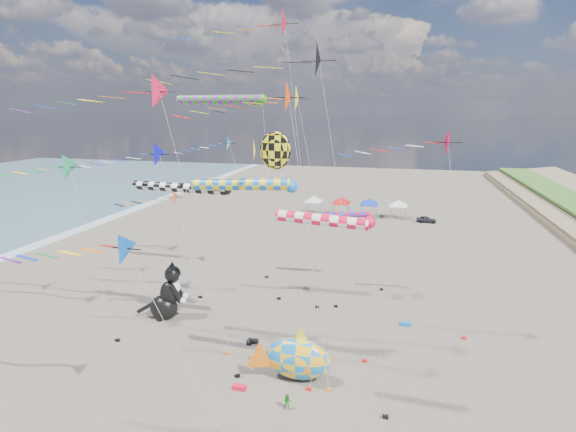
# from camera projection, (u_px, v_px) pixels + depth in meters

# --- Properties ---
(delta_kite_0) EXTENTS (9.94, 1.76, 15.91)m
(delta_kite_0) POSITION_uv_depth(u_px,v_px,m) (223.00, 147.00, 48.65)
(delta_kite_0) COLOR #1D9BC7
(delta_kite_0) RESTS_ON ground
(delta_kite_1) EXTENTS (10.54, 2.58, 20.88)m
(delta_kite_1) POSITION_uv_depth(u_px,v_px,m) (305.00, 101.00, 39.60)
(delta_kite_1) COLOR #FFF626
(delta_kite_1) RESTS_ON ground
(delta_kite_2) EXTENTS (9.97, 2.29, 17.44)m
(delta_kite_2) POSITION_uv_depth(u_px,v_px,m) (440.00, 144.00, 34.30)
(delta_kite_2) COLOR #EA002E
(delta_kite_2) RESTS_ON ground
(delta_kite_3) EXTENTS (10.01, 2.13, 20.43)m
(delta_kite_3) POSITION_uv_depth(u_px,v_px,m) (277.00, 102.00, 26.82)
(delta_kite_3) COLOR #F2460B
(delta_kite_3) RESTS_ON ground
(delta_kite_4) EXTENTS (9.78, 1.62, 10.97)m
(delta_kite_4) POSITION_uv_depth(u_px,v_px,m) (154.00, 202.00, 44.26)
(delta_kite_4) COLOR #F9421C
(delta_kite_4) RESTS_ON ground
(delta_kite_5) EXTENTS (11.78, 1.81, 12.75)m
(delta_kite_5) POSITION_uv_depth(u_px,v_px,m) (124.00, 253.00, 22.91)
(delta_kite_5) COLOR blue
(delta_kite_5) RESTS_ON ground
(delta_kite_6) EXTENTS (11.89, 2.35, 15.36)m
(delta_kite_6) POSITION_uv_depth(u_px,v_px,m) (48.00, 171.00, 34.82)
(delta_kite_6) COLOR #1C9755
(delta_kite_6) RESTS_ON ground
(delta_kite_7) EXTENTS (16.11, 2.72, 27.23)m
(delta_kite_7) POSITION_uv_depth(u_px,v_px,m) (260.00, 26.00, 38.51)
(delta_kite_7) COLOR red
(delta_kite_7) RESTS_ON ground
(delta_kite_8) EXTENTS (10.61, 1.92, 16.40)m
(delta_kite_8) POSITION_uv_depth(u_px,v_px,m) (157.00, 159.00, 32.63)
(delta_kite_8) COLOR #0A07D4
(delta_kite_8) RESTS_ON ground
(delta_kite_9) EXTENTS (14.94, 2.32, 20.89)m
(delta_kite_9) POSITION_uv_depth(u_px,v_px,m) (146.00, 97.00, 28.84)
(delta_kite_9) COLOR red
(delta_kite_9) RESTS_ON ground
(delta_kite_10) EXTENTS (15.77, 2.52, 23.03)m
(delta_kite_10) POSITION_uv_depth(u_px,v_px,m) (296.00, 66.00, 30.21)
(delta_kite_10) COLOR black
(delta_kite_10) RESTS_ON ground
(windsock_0) EXTENTS (6.84, 0.63, 8.26)m
(windsock_0) POSITION_uv_depth(u_px,v_px,m) (348.00, 216.00, 46.41)
(windsock_0) COLOR #C90E3B
(windsock_0) RESTS_ON ground
(windsock_1) EXTENTS (9.51, 0.77, 13.08)m
(windsock_1) POSITION_uv_depth(u_px,v_px,m) (184.00, 189.00, 34.60)
(windsock_1) COLOR black
(windsock_1) RESTS_ON ground
(windsock_2) EXTENTS (7.11, 0.73, 12.75)m
(windsock_2) POSITION_uv_depth(u_px,v_px,m) (328.00, 222.00, 25.76)
(windsock_2) COLOR red
(windsock_2) RESTS_ON ground
(windsock_3) EXTENTS (9.12, 0.89, 13.80)m
(windsock_3) POSITION_uv_depth(u_px,v_px,m) (247.00, 185.00, 31.98)
(windsock_3) COLOR blue
(windsock_3) RESTS_ON ground
(windsock_4) EXTENTS (10.08, 0.90, 19.94)m
(windsock_4) POSITION_uv_depth(u_px,v_px,m) (224.00, 100.00, 41.82)
(windsock_4) COLOR #208C19
(windsock_4) RESTS_ON ground
(angelfish_kite) EXTENTS (3.74, 3.02, 17.11)m
(angelfish_kite) POSITION_uv_depth(u_px,v_px,m) (272.00, 152.00, 31.20)
(angelfish_kite) COLOR yellow
(angelfish_kite) RESTS_ON ground
(cat_inflatable) EXTENTS (4.30, 2.97, 5.28)m
(cat_inflatable) POSITION_uv_depth(u_px,v_px,m) (166.00, 291.00, 40.49)
(cat_inflatable) COLOR black
(cat_inflatable) RESTS_ON ground
(fish_inflatable) EXTENTS (6.19, 2.87, 4.01)m
(fish_inflatable) POSITION_uv_depth(u_px,v_px,m) (297.00, 358.00, 31.26)
(fish_inflatable) COLOR #1477C7
(fish_inflatable) RESTS_ON ground
(person_adult) EXTENTS (0.79, 0.67, 1.83)m
(person_adult) POSITION_uv_depth(u_px,v_px,m) (316.00, 361.00, 32.34)
(person_adult) COLOR #8A90A0
(person_adult) RESTS_ON ground
(child_green) EXTENTS (0.62, 0.53, 1.11)m
(child_green) POSITION_uv_depth(u_px,v_px,m) (287.00, 402.00, 28.35)
(child_green) COLOR #1D801A
(child_green) RESTS_ON ground
(child_blue) EXTENTS (0.67, 0.43, 1.05)m
(child_blue) POSITION_uv_depth(u_px,v_px,m) (256.00, 356.00, 33.74)
(child_blue) COLOR #2A37A3
(child_blue) RESTS_ON ground
(kite_bag_0) EXTENTS (0.90, 0.44, 0.30)m
(kite_bag_0) POSITION_uv_depth(u_px,v_px,m) (239.00, 387.00, 30.52)
(kite_bag_0) COLOR red
(kite_bag_0) RESTS_ON ground
(kite_bag_2) EXTENTS (0.90, 0.44, 0.30)m
(kite_bag_2) POSITION_uv_depth(u_px,v_px,m) (253.00, 341.00, 36.63)
(kite_bag_2) COLOR black
(kite_bag_2) RESTS_ON ground
(kite_bag_3) EXTENTS (0.90, 0.44, 0.30)m
(kite_bag_3) POSITION_uv_depth(u_px,v_px,m) (405.00, 324.00, 39.56)
(kite_bag_3) COLOR blue
(kite_bag_3) RESTS_ON ground
(tent_row) EXTENTS (19.20, 4.20, 3.80)m
(tent_row) POSITION_uv_depth(u_px,v_px,m) (355.00, 199.00, 79.84)
(tent_row) COLOR silver
(tent_row) RESTS_ON ground
(parked_car) EXTENTS (3.29, 1.35, 1.12)m
(parked_car) POSITION_uv_depth(u_px,v_px,m) (426.00, 219.00, 75.67)
(parked_car) COLOR #26262D
(parked_car) RESTS_ON ground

